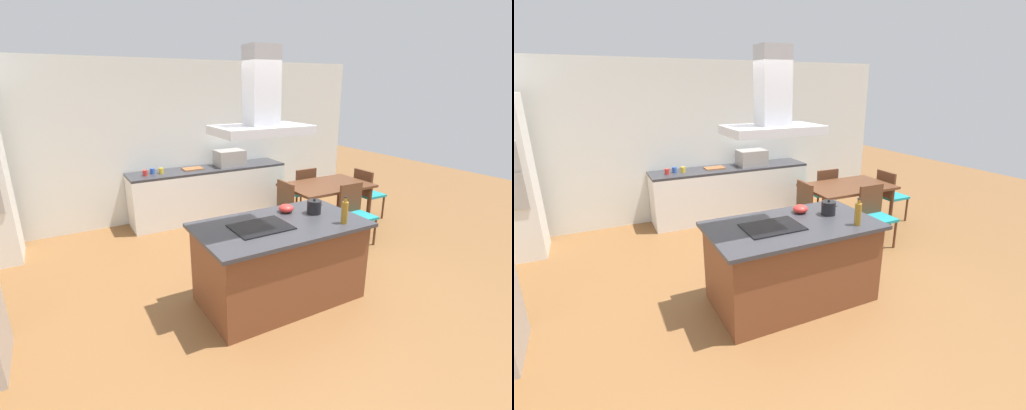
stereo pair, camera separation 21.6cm
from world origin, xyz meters
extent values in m
plane|color=brown|center=(0.00, 1.50, 0.00)|extent=(16.00, 16.00, 0.00)
cube|color=silver|center=(0.00, 3.25, 1.35)|extent=(7.20, 0.10, 2.70)
cube|color=brown|center=(0.00, 0.00, 0.43)|extent=(1.70, 0.92, 0.86)
cube|color=#333338|center=(0.00, 0.00, 0.88)|extent=(1.80, 1.02, 0.04)
cube|color=black|center=(-0.24, 0.00, 0.91)|extent=(0.60, 0.44, 0.01)
cylinder|color=black|center=(0.50, 0.08, 0.98)|extent=(0.16, 0.16, 0.15)
sphere|color=black|center=(0.50, 0.08, 1.06)|extent=(0.03, 0.03, 0.03)
cone|color=black|center=(0.60, 0.08, 0.98)|extent=(0.06, 0.03, 0.04)
cylinder|color=olive|center=(0.59, -0.32, 1.02)|extent=(0.07, 0.07, 0.23)
cylinder|color=olive|center=(0.59, -0.32, 1.16)|extent=(0.03, 0.03, 0.05)
cylinder|color=black|center=(0.59, -0.32, 1.19)|extent=(0.03, 0.03, 0.01)
ellipsoid|color=red|center=(0.25, 0.27, 0.95)|extent=(0.17, 0.17, 0.09)
cube|color=silver|center=(0.37, 2.88, 0.43)|extent=(2.78, 0.62, 0.86)
cube|color=#333338|center=(0.37, 2.88, 0.88)|extent=(2.78, 0.62, 0.04)
cube|color=#9E9993|center=(0.78, 2.88, 1.04)|extent=(0.50, 0.38, 0.28)
cylinder|color=red|center=(-0.74, 2.85, 0.95)|extent=(0.08, 0.08, 0.09)
cylinder|color=#2D56B2|center=(-0.60, 2.93, 0.95)|extent=(0.08, 0.08, 0.09)
cylinder|color=gold|center=(-0.47, 2.88, 0.95)|extent=(0.08, 0.08, 0.09)
cube|color=#995B33|center=(0.09, 2.93, 0.91)|extent=(0.34, 0.24, 0.02)
cube|color=#59331E|center=(1.84, 1.43, 0.73)|extent=(1.40, 0.90, 0.04)
cylinder|color=#59331E|center=(1.22, 1.06, 0.35)|extent=(0.06, 0.06, 0.71)
cylinder|color=#59331E|center=(2.46, 1.06, 0.35)|extent=(0.06, 0.06, 0.71)
cylinder|color=#59331E|center=(1.22, 1.80, 0.35)|extent=(0.06, 0.06, 0.71)
cylinder|color=#59331E|center=(2.46, 1.80, 0.35)|extent=(0.06, 0.06, 0.71)
cube|color=teal|center=(1.84, 0.68, 0.43)|extent=(0.42, 0.42, 0.04)
cube|color=#59331E|center=(1.84, 0.87, 0.67)|extent=(0.42, 0.04, 0.44)
cylinder|color=#59331E|center=(2.02, 0.50, 0.21)|extent=(0.04, 0.04, 0.41)
cylinder|color=#59331E|center=(1.66, 0.50, 0.21)|extent=(0.04, 0.04, 0.41)
cylinder|color=#59331E|center=(2.02, 0.86, 0.21)|extent=(0.04, 0.04, 0.41)
cylinder|color=#59331E|center=(1.66, 0.86, 0.21)|extent=(0.04, 0.04, 0.41)
cube|color=teal|center=(2.84, 1.43, 0.43)|extent=(0.42, 0.42, 0.04)
cube|color=#59331E|center=(2.65, 1.43, 0.67)|extent=(0.04, 0.42, 0.44)
cylinder|color=#59331E|center=(3.02, 1.61, 0.21)|extent=(0.04, 0.04, 0.41)
cylinder|color=#59331E|center=(3.02, 1.25, 0.21)|extent=(0.04, 0.04, 0.41)
cylinder|color=#59331E|center=(2.66, 1.61, 0.21)|extent=(0.04, 0.04, 0.41)
cylinder|color=#59331E|center=(2.66, 1.25, 0.21)|extent=(0.04, 0.04, 0.41)
cube|color=teal|center=(0.84, 1.43, 0.43)|extent=(0.42, 0.42, 0.04)
cube|color=#59331E|center=(1.03, 1.43, 0.67)|extent=(0.04, 0.42, 0.44)
cylinder|color=#59331E|center=(0.66, 1.25, 0.21)|extent=(0.04, 0.04, 0.41)
cylinder|color=#59331E|center=(0.66, 1.61, 0.21)|extent=(0.04, 0.04, 0.41)
cylinder|color=#59331E|center=(1.02, 1.25, 0.21)|extent=(0.04, 0.04, 0.41)
cylinder|color=#59331E|center=(1.02, 1.61, 0.21)|extent=(0.04, 0.04, 0.41)
cube|color=teal|center=(1.84, 2.18, 0.43)|extent=(0.42, 0.42, 0.04)
cube|color=#59331E|center=(1.84, 1.99, 0.67)|extent=(0.42, 0.04, 0.44)
cylinder|color=#59331E|center=(1.66, 2.36, 0.21)|extent=(0.04, 0.04, 0.41)
cylinder|color=#59331E|center=(2.02, 2.36, 0.21)|extent=(0.04, 0.04, 0.41)
cylinder|color=#59331E|center=(1.66, 2.00, 0.21)|extent=(0.04, 0.04, 0.41)
cylinder|color=#59331E|center=(2.02, 2.00, 0.21)|extent=(0.04, 0.04, 0.41)
cube|color=#ADADB2|center=(-0.24, 0.00, 1.89)|extent=(0.90, 0.55, 0.08)
cube|color=#ADADB2|center=(-0.24, 0.00, 2.28)|extent=(0.28, 0.24, 0.70)
camera|label=1|loc=(-1.99, -3.00, 2.29)|focal=25.55mm
camera|label=2|loc=(-1.79, -3.10, 2.29)|focal=25.55mm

